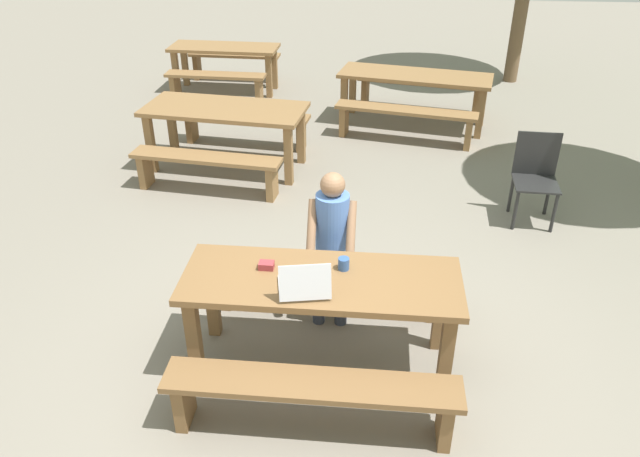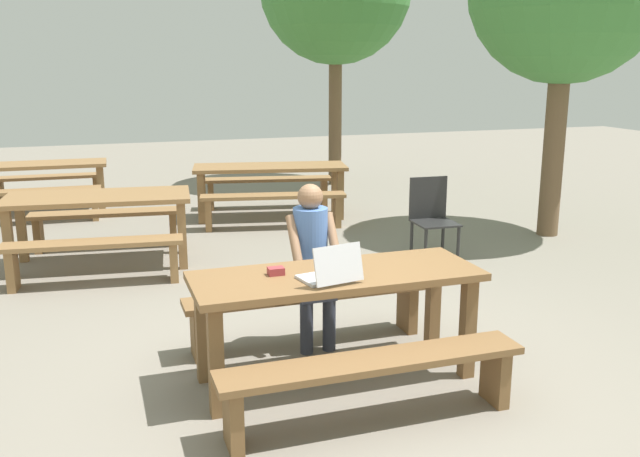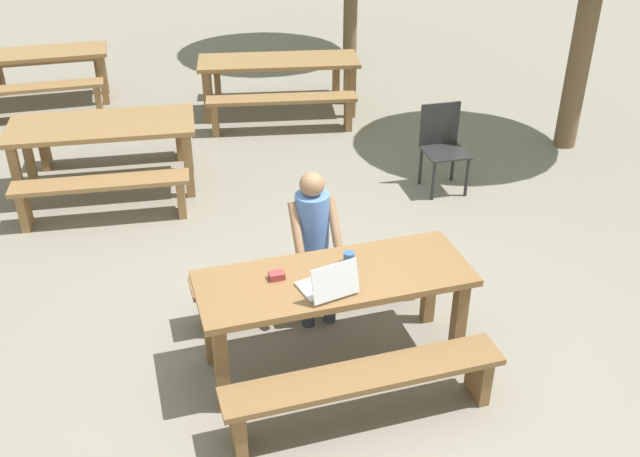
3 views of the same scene
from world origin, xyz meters
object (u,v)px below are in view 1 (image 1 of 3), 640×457
picnic_table_front (321,292)px  laptop (304,284)px  coffee_mug (344,264)px  small_pouch (266,265)px  person_seated (332,239)px  picnic_table_mid (224,54)px  plastic_chair (535,176)px  picnic_table_distant (225,116)px  picnic_table_rear (415,82)px

picnic_table_front → laptop: bearing=-119.8°
picnic_table_front → coffee_mug: (0.15, 0.12, 0.17)m
picnic_table_front → laptop: size_ratio=4.95×
small_pouch → person_seated: person_seated is taller
person_seated → small_pouch: bearing=-128.6°
picnic_table_mid → laptop: bearing=-70.5°
plastic_chair → picnic_table_mid: bearing=139.7°
picnic_table_distant → person_seated: bearing=-55.1°
picnic_table_mid → picnic_table_distant: bearing=-74.9°
plastic_chair → person_seated: bearing=-134.4°
person_seated → picnic_table_distant: bearing=118.3°
picnic_table_mid → picnic_table_rear: (3.01, -1.27, 0.02)m
picnic_table_rear → plastic_chair: bearing=-55.6°
person_seated → picnic_table_rear: size_ratio=0.58×
picnic_table_front → small_pouch: bearing=168.5°
small_pouch → plastic_chair: 3.36m
picnic_table_front → picnic_table_distant: size_ratio=0.98×
picnic_table_front → person_seated: size_ratio=1.54×
picnic_table_front → picnic_table_rear: size_ratio=0.89×
picnic_table_front → picnic_table_distant: same height
picnic_table_rear → picnic_table_distant: size_ratio=1.10×
laptop → picnic_table_rear: 5.33m
laptop → picnic_table_distant: bearing=-79.8°
plastic_chair → small_pouch: bearing=-132.6°
laptop → picnic_table_distant: (-1.37, 3.56, -0.18)m
coffee_mug → plastic_chair: size_ratio=0.10×
coffee_mug → picnic_table_rear: (0.70, 4.95, -0.19)m
person_seated → picnic_table_front: bearing=-92.3°
laptop → coffee_mug: 0.38m
picnic_table_front → small_pouch: size_ratio=18.36×
coffee_mug → picnic_table_distant: coffee_mug is taller
coffee_mug → picnic_table_distant: (-1.62, 3.27, -0.16)m
small_pouch → picnic_table_rear: (1.25, 4.99, -0.17)m
small_pouch → picnic_table_mid: (-1.76, 6.26, -0.19)m
small_pouch → picnic_table_distant: 3.48m
coffee_mug → picnic_table_mid: size_ratio=0.05×
picnic_table_rear → picnic_table_distant: picnic_table_distant is taller
laptop → person_seated: 0.80m
laptop → coffee_mug: laptop is taller
picnic_table_distant → small_pouch: bearing=-65.5°
picnic_table_front → laptop: (-0.10, -0.17, 0.18)m
laptop → picnic_table_mid: 6.83m
laptop → picnic_table_front: bearing=-130.7°
coffee_mug → person_seated: 0.51m
plastic_chair → picnic_table_rear: 2.89m
laptop → person_seated: size_ratio=0.31×
picnic_table_mid → picnic_table_distant: picnic_table_distant is taller
small_pouch → picnic_table_mid: 6.50m
small_pouch → picnic_table_rear: 5.15m
person_seated → picnic_table_mid: person_seated is taller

